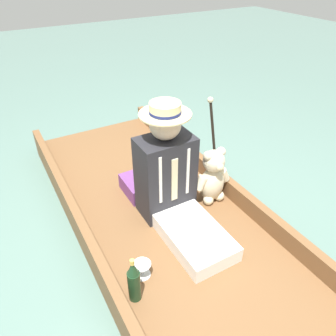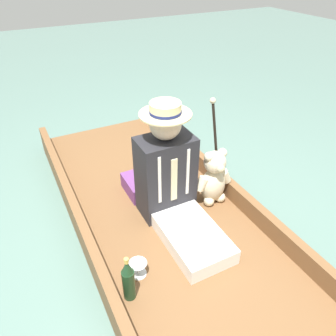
% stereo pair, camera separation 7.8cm
% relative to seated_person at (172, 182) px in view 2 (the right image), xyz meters
% --- Properties ---
extents(ground_plane, '(16.00, 16.00, 0.00)m').
position_rel_seated_person_xyz_m(ground_plane, '(0.05, 0.09, -0.44)').
color(ground_plane, slate).
extents(punt_boat, '(1.19, 3.34, 0.27)m').
position_rel_seated_person_xyz_m(punt_boat, '(0.05, 0.09, -0.36)').
color(punt_boat, brown).
rests_on(punt_boat, ground_plane).
extents(seat_cushion, '(0.41, 0.29, 0.12)m').
position_rel_seated_person_xyz_m(seat_cushion, '(-0.01, -0.37, -0.24)').
color(seat_cushion, '#6B3875').
rests_on(seat_cushion, punt_boat).
extents(seated_person, '(0.38, 0.83, 0.84)m').
position_rel_seated_person_xyz_m(seated_person, '(0.00, 0.00, 0.00)').
color(seated_person, white).
rests_on(seated_person, punt_boat).
extents(teddy_bear, '(0.31, 0.18, 0.45)m').
position_rel_seated_person_xyz_m(teddy_bear, '(-0.36, -0.02, -0.10)').
color(teddy_bear, beige).
rests_on(teddy_bear, punt_boat).
extents(wine_glass, '(0.11, 0.11, 0.10)m').
position_rel_seated_person_xyz_m(wine_glass, '(0.41, 0.36, -0.24)').
color(wine_glass, silver).
rests_on(wine_glass, punt_boat).
extents(walking_cane, '(0.04, 0.22, 0.74)m').
position_rel_seated_person_xyz_m(walking_cane, '(-0.44, -0.15, 0.13)').
color(walking_cane, black).
rests_on(walking_cane, punt_boat).
extents(champagne_bottle, '(0.07, 0.07, 0.31)m').
position_rel_seated_person_xyz_m(champagne_bottle, '(0.51, 0.47, -0.16)').
color(champagne_bottle, '#19381E').
rests_on(champagne_bottle, punt_boat).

